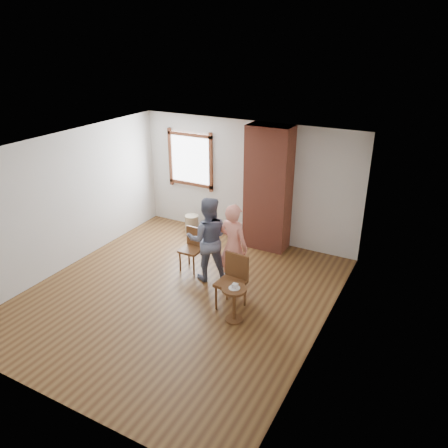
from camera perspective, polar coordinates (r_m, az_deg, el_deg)
The scene contains 12 objects.
ground at distance 7.82m, azimuth -5.95°, elevation -9.16°, with size 5.50×5.50×0.00m, color brown.
room_shell at distance 7.51m, azimuth -4.33°, elevation 4.85°, with size 5.04×5.52×2.62m.
brick_chimney at distance 8.99m, azimuth 5.79°, elevation 4.59°, with size 0.90×0.50×2.60m, color #AE533D.
stoneware_crock at distance 10.06m, azimuth -4.23°, elevation 0.05°, with size 0.31×0.31×0.40m, color tan.
dark_pot at distance 9.96m, azimuth -3.18°, elevation -0.96°, with size 0.14×0.14×0.14m, color black.
dining_chair_left at distance 8.42m, azimuth -4.10°, elevation -2.93°, with size 0.39×0.39×0.82m.
dining_chair_right at distance 7.24m, azimuth 1.20°, elevation -7.13°, with size 0.46×0.46×0.92m.
side_table at distance 6.94m, azimuth 1.34°, elevation -9.75°, with size 0.40×0.40×0.60m.
cake_plate at distance 6.83m, azimuth 1.36°, elevation -8.34°, with size 0.18×0.18×0.01m, color white.
cake_slice at distance 6.81m, azimuth 1.44°, elevation -8.12°, with size 0.08×0.07×0.06m, color white.
man at distance 7.91m, azimuth -2.11°, elevation -1.98°, with size 0.78×0.61×1.60m, color #161D3C.
person_pink at distance 7.68m, azimuth 1.24°, elevation -2.91°, with size 0.57×0.38×1.58m, color #FF947F.
Camera 1 is at (3.77, -5.38, 4.24)m, focal length 35.00 mm.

